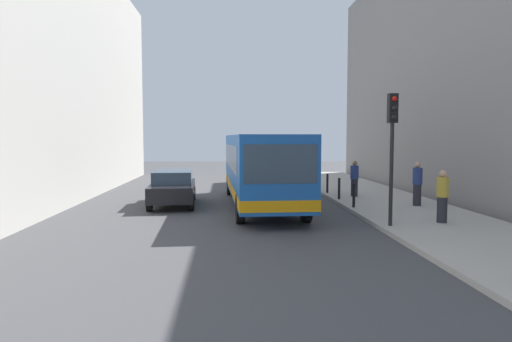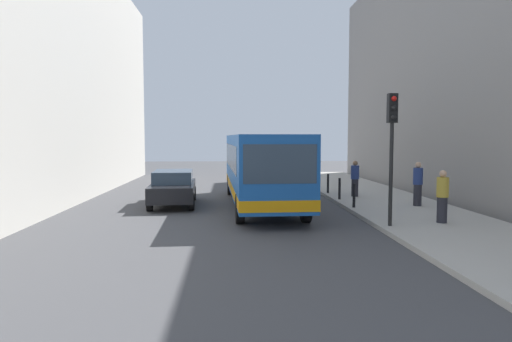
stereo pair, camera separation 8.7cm
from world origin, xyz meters
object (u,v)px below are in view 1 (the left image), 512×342
at_px(bollard_near, 354,195).
at_px(pedestrian_far_sidewalk, 354,179).
at_px(car_beside_bus, 173,187).
at_px(bollard_mid, 339,189).
at_px(traffic_light, 392,134).
at_px(bus, 260,165).
at_px(pedestrian_near_signal, 442,196).
at_px(bollard_far, 327,183).
at_px(pedestrian_mid_sidewalk, 417,184).

bearing_deg(bollard_near, pedestrian_far_sidewalk, 74.01).
distance_m(car_beside_bus, bollard_mid, 7.32).
bearing_deg(traffic_light, bollard_mid, 90.92).
bearing_deg(bus, pedestrian_near_signal, 135.30).
relative_size(bollard_near, bollard_far, 1.00).
height_order(bus, bollard_near, bus).
bearing_deg(pedestrian_far_sidewalk, bollard_far, -103.79).
bearing_deg(bollard_near, bollard_mid, 90.00).
distance_m(bollard_near, bollard_far, 4.78).
bearing_deg(pedestrian_mid_sidewalk, pedestrian_far_sidewalk, 1.89).
xyz_separation_m(car_beside_bus, bollard_mid, (7.31, 0.33, -0.16)).
height_order(bollard_mid, pedestrian_far_sidewalk, pedestrian_far_sidewalk).
xyz_separation_m(bollard_near, pedestrian_near_signal, (1.95, -3.39, 0.38)).
bearing_deg(traffic_light, pedestrian_far_sidewalk, 83.13).
distance_m(bus, pedestrian_near_signal, 7.55).
xyz_separation_m(bollard_far, pedestrian_mid_sidewalk, (2.68, -4.51, 0.41)).
bearing_deg(bollard_near, bollard_far, 90.00).
relative_size(bollard_mid, pedestrian_far_sidewalk, 0.57).
relative_size(bollard_mid, pedestrian_mid_sidewalk, 0.54).
bearing_deg(pedestrian_mid_sidewalk, traffic_light, 120.62).
relative_size(car_beside_bus, pedestrian_near_signal, 2.63).
distance_m(bus, car_beside_bus, 3.86).
relative_size(traffic_light, pedestrian_mid_sidewalk, 2.32).
xyz_separation_m(bollard_near, pedestrian_far_sidewalk, (0.96, 3.36, 0.36)).
bearing_deg(bollard_far, bollard_near, -90.00).
distance_m(traffic_light, pedestrian_far_sidewalk, 7.50).
bearing_deg(traffic_light, car_beside_bus, 141.62).
bearing_deg(traffic_light, pedestrian_near_signal, 12.65).
distance_m(bus, traffic_light, 6.74).
bearing_deg(pedestrian_far_sidewalk, car_beside_bus, -39.00).
bearing_deg(car_beside_bus, bollard_mid, 179.67).
bearing_deg(pedestrian_far_sidewalk, bollard_near, 26.06).
height_order(traffic_light, pedestrian_near_signal, traffic_light).
height_order(bollard_mid, bollard_far, same).
relative_size(car_beside_bus, bollard_far, 4.72).
bearing_deg(traffic_light, pedestrian_mid_sidewalk, 57.77).
relative_size(traffic_light, pedestrian_far_sidewalk, 2.46).
bearing_deg(pedestrian_far_sidewalk, pedestrian_mid_sidewalk, 71.08).
distance_m(pedestrian_near_signal, pedestrian_mid_sidewalk, 3.74).
height_order(bus, pedestrian_mid_sidewalk, bus).
relative_size(pedestrian_near_signal, pedestrian_mid_sidewalk, 0.96).
distance_m(bus, pedestrian_far_sidewalk, 4.90).
distance_m(bus, bollard_far, 4.86).
xyz_separation_m(bus, pedestrian_near_signal, (5.54, -5.08, -0.72)).
xyz_separation_m(bollard_near, pedestrian_mid_sidewalk, (2.68, 0.28, 0.41)).
distance_m(car_beside_bus, pedestrian_mid_sidewalk, 10.15).
bearing_deg(bollard_mid, pedestrian_far_sidewalk, 45.25).
bearing_deg(pedestrian_mid_sidewalk, bollard_near, 68.80).
relative_size(bus, traffic_light, 2.71).
relative_size(bollard_near, pedestrian_near_signal, 0.56).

